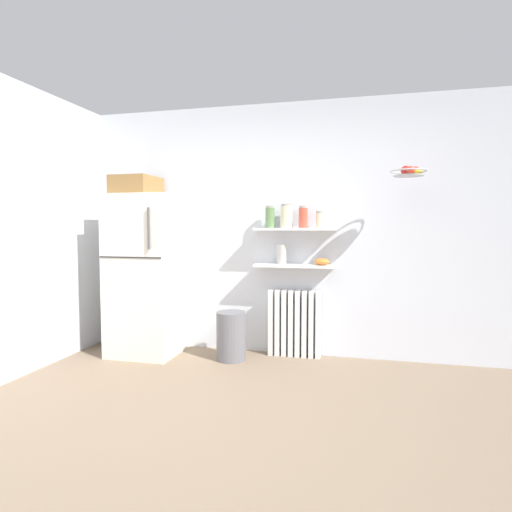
{
  "coord_description": "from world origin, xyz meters",
  "views": [
    {
      "loc": [
        0.72,
        -2.37,
        1.32
      ],
      "look_at": [
        -0.27,
        1.6,
        1.05
      ],
      "focal_mm": 29.92,
      "sensor_mm": 36.0,
      "label": 1
    }
  ],
  "objects_px": {
    "storage_jar_0": "(270,217)",
    "storage_jar_3": "(320,220)",
    "refrigerator": "(147,271)",
    "vase": "(282,254)",
    "storage_jar_1": "(286,216)",
    "hanging_fruit_basket": "(409,172)",
    "shelf_bowl": "(322,262)",
    "trash_bin": "(231,336)",
    "storage_jar_2": "(303,217)",
    "radiator": "(295,323)"
  },
  "relations": [
    {
      "from": "storage_jar_2",
      "to": "radiator",
      "type": "bearing_deg",
      "value": 160.5
    },
    {
      "from": "refrigerator",
      "to": "vase",
      "type": "xyz_separation_m",
      "value": [
        1.4,
        0.22,
        0.18
      ]
    },
    {
      "from": "hanging_fruit_basket",
      "to": "storage_jar_0",
      "type": "bearing_deg",
      "value": 168.98
    },
    {
      "from": "storage_jar_0",
      "to": "vase",
      "type": "xyz_separation_m",
      "value": [
        0.12,
        -0.0,
        -0.38
      ]
    },
    {
      "from": "storage_jar_0",
      "to": "shelf_bowl",
      "type": "bearing_deg",
      "value": -0.0
    },
    {
      "from": "storage_jar_0",
      "to": "storage_jar_3",
      "type": "distance_m",
      "value": 0.51
    },
    {
      "from": "storage_jar_0",
      "to": "storage_jar_3",
      "type": "height_order",
      "value": "storage_jar_0"
    },
    {
      "from": "storage_jar_3",
      "to": "radiator",
      "type": "bearing_deg",
      "value": 173.27
    },
    {
      "from": "storage_jar_3",
      "to": "vase",
      "type": "xyz_separation_m",
      "value": [
        -0.39,
        0.0,
        -0.35
      ]
    },
    {
      "from": "storage_jar_0",
      "to": "trash_bin",
      "type": "distance_m",
      "value": 1.26
    },
    {
      "from": "storage_jar_2",
      "to": "hanging_fruit_basket",
      "type": "bearing_deg",
      "value": -14.73
    },
    {
      "from": "vase",
      "to": "hanging_fruit_basket",
      "type": "bearing_deg",
      "value": -12.14
    },
    {
      "from": "storage_jar_0",
      "to": "refrigerator",
      "type": "bearing_deg",
      "value": -170.13
    },
    {
      "from": "refrigerator",
      "to": "radiator",
      "type": "distance_m",
      "value": 1.64
    },
    {
      "from": "trash_bin",
      "to": "hanging_fruit_basket",
      "type": "bearing_deg",
      "value": -0.19
    },
    {
      "from": "shelf_bowl",
      "to": "refrigerator",
      "type": "bearing_deg",
      "value": -172.99
    },
    {
      "from": "storage_jar_0",
      "to": "storage_jar_1",
      "type": "xyz_separation_m",
      "value": [
        0.17,
        -0.0,
        0.01
      ]
    },
    {
      "from": "refrigerator",
      "to": "storage_jar_1",
      "type": "relative_size",
      "value": 7.74
    },
    {
      "from": "trash_bin",
      "to": "hanging_fruit_basket",
      "type": "height_order",
      "value": "hanging_fruit_basket"
    },
    {
      "from": "trash_bin",
      "to": "storage_jar_1",
      "type": "bearing_deg",
      "value": 25.97
    },
    {
      "from": "storage_jar_2",
      "to": "vase",
      "type": "relative_size",
      "value": 1.08
    },
    {
      "from": "refrigerator",
      "to": "shelf_bowl",
      "type": "distance_m",
      "value": 1.82
    },
    {
      "from": "storage_jar_2",
      "to": "vase",
      "type": "distance_m",
      "value": 0.43
    },
    {
      "from": "shelf_bowl",
      "to": "storage_jar_1",
      "type": "bearing_deg",
      "value": -180.0
    },
    {
      "from": "shelf_bowl",
      "to": "vase",
      "type": "bearing_deg",
      "value": 180.0
    },
    {
      "from": "vase",
      "to": "trash_bin",
      "type": "xyz_separation_m",
      "value": [
        -0.47,
        -0.25,
        -0.81
      ]
    },
    {
      "from": "refrigerator",
      "to": "vase",
      "type": "bearing_deg",
      "value": 9.02
    },
    {
      "from": "hanging_fruit_basket",
      "to": "radiator",
      "type": "bearing_deg",
      "value": 164.88
    },
    {
      "from": "storage_jar_2",
      "to": "shelf_bowl",
      "type": "xyz_separation_m",
      "value": [
        0.19,
        0.0,
        -0.44
      ]
    },
    {
      "from": "storage_jar_2",
      "to": "trash_bin",
      "type": "xyz_separation_m",
      "value": [
        -0.68,
        -0.25,
        -1.19
      ]
    },
    {
      "from": "shelf_bowl",
      "to": "radiator",
      "type": "bearing_deg",
      "value": 173.78
    },
    {
      "from": "radiator",
      "to": "storage_jar_1",
      "type": "distance_m",
      "value": 1.1
    },
    {
      "from": "storage_jar_1",
      "to": "trash_bin",
      "type": "height_order",
      "value": "storage_jar_1"
    },
    {
      "from": "vase",
      "to": "hanging_fruit_basket",
      "type": "height_order",
      "value": "hanging_fruit_basket"
    },
    {
      "from": "vase",
      "to": "shelf_bowl",
      "type": "relative_size",
      "value": 1.31
    },
    {
      "from": "storage_jar_3",
      "to": "shelf_bowl",
      "type": "xyz_separation_m",
      "value": [
        0.02,
        0.0,
        -0.42
      ]
    },
    {
      "from": "storage_jar_3",
      "to": "hanging_fruit_basket",
      "type": "xyz_separation_m",
      "value": [
        0.8,
        -0.26,
        0.41
      ]
    },
    {
      "from": "refrigerator",
      "to": "shelf_bowl",
      "type": "relative_size",
      "value": 12.04
    },
    {
      "from": "refrigerator",
      "to": "storage_jar_2",
      "type": "xyz_separation_m",
      "value": [
        1.61,
        0.22,
        0.55
      ]
    },
    {
      "from": "storage_jar_0",
      "to": "storage_jar_2",
      "type": "xyz_separation_m",
      "value": [
        0.34,
        -0.0,
        -0.0
      ]
    },
    {
      "from": "storage_jar_1",
      "to": "storage_jar_3",
      "type": "distance_m",
      "value": 0.34
    },
    {
      "from": "storage_jar_0",
      "to": "storage_jar_2",
      "type": "bearing_deg",
      "value": -0.0
    },
    {
      "from": "storage_jar_0",
      "to": "hanging_fruit_basket",
      "type": "relative_size",
      "value": 0.71
    },
    {
      "from": "storage_jar_3",
      "to": "storage_jar_0",
      "type": "bearing_deg",
      "value": 180.0
    },
    {
      "from": "refrigerator",
      "to": "hanging_fruit_basket",
      "type": "bearing_deg",
      "value": -0.73
    },
    {
      "from": "storage_jar_1",
      "to": "shelf_bowl",
      "type": "xyz_separation_m",
      "value": [
        0.36,
        0.0,
        -0.45
      ]
    },
    {
      "from": "storage_jar_0",
      "to": "storage_jar_1",
      "type": "height_order",
      "value": "storage_jar_1"
    },
    {
      "from": "storage_jar_2",
      "to": "trash_bin",
      "type": "bearing_deg",
      "value": -159.89
    },
    {
      "from": "storage_jar_1",
      "to": "hanging_fruit_basket",
      "type": "bearing_deg",
      "value": -12.61
    },
    {
      "from": "radiator",
      "to": "storage_jar_1",
      "type": "bearing_deg",
      "value": -160.5
    }
  ]
}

